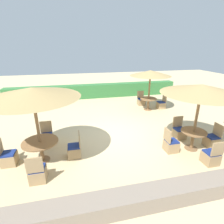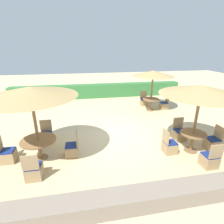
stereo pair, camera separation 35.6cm
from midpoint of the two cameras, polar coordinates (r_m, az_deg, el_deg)
name	(u,v)px [view 1 (the left image)]	position (r m, az deg, el deg)	size (l,w,h in m)	color
ground_plane	(115,135)	(7.93, -0.32, -7.61)	(40.00, 40.00, 0.00)	#D1BA8C
hedge_row	(95,91)	(13.77, -6.26, 6.85)	(13.00, 0.70, 1.02)	#387A3D
stone_border	(151,197)	(4.89, 10.43, -25.68)	(10.00, 0.56, 0.46)	gray
parasol_front_left	(32,93)	(5.92, -26.24, 5.61)	(2.93, 2.93, 2.60)	olive
round_table_front_left	(41,145)	(6.57, -23.74, -9.86)	(1.19, 1.19, 0.75)	olive
patio_chair_front_left_east	(75,150)	(6.59, -13.63, -11.97)	(0.46, 0.46, 0.93)	tan
patio_chair_front_left_south	(38,173)	(5.90, -24.77, -17.76)	(0.46, 0.46, 0.93)	tan
patio_chair_front_left_west	(8,158)	(7.04, -32.04, -12.57)	(0.46, 0.46, 0.93)	tan
patio_chair_front_left_north	(47,138)	(7.69, -21.79, -7.97)	(0.46, 0.46, 0.93)	tan
parasol_back_right	(150,73)	(10.72, 11.51, 12.29)	(2.43, 2.43, 2.45)	olive
round_table_back_right	(148,101)	(11.08, 10.89, 3.54)	(1.01, 1.01, 0.74)	olive
patio_chair_back_right_east	(161,104)	(11.62, 14.92, 2.40)	(0.46, 0.46, 0.93)	tan
patio_chair_back_right_north	(141,101)	(12.05, 8.66, 3.52)	(0.46, 0.46, 0.93)	tan
parasol_front_right	(202,89)	(6.72, 25.88, 6.69)	(2.79, 2.79, 2.54)	olive
round_table_front_right	(193,136)	(7.31, 23.71, -7.09)	(0.93, 0.93, 0.76)	olive
patio_chair_front_right_south	(211,157)	(6.83, 28.28, -12.81)	(0.46, 0.46, 0.93)	tan
patio_chair_front_right_west	(171,145)	(7.02, 17.26, -10.20)	(0.46, 0.46, 0.93)	tan
patio_chair_front_right_east	(212,140)	(7.97, 28.72, -8.08)	(0.46, 0.46, 0.93)	tan
patio_chair_front_right_north	(179,132)	(8.08, 19.86, -6.27)	(0.46, 0.46, 0.93)	tan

